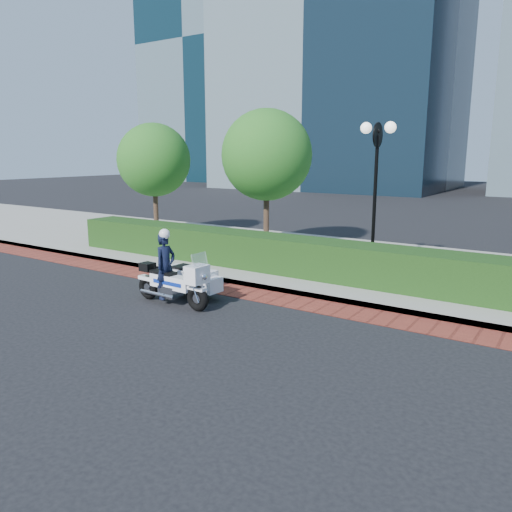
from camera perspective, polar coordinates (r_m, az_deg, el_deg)
The scene contains 9 objects.
ground at distance 11.09m, azimuth -1.61°, elevation -6.75°, with size 120.00×120.00×0.00m, color black.
brick_strip at distance 12.28m, azimuth 2.44°, elevation -4.88°, with size 60.00×1.00×0.01m, color maroon.
sidewalk at distance 16.17m, azimuth 10.73°, elevation -0.78°, with size 60.00×8.00×0.15m, color gray.
hedge_main at distance 13.91m, azimuth 6.94°, elevation -0.25°, with size 18.00×1.20×1.00m, color black.
lamppost at distance 14.70m, azimuth 13.55°, elevation 9.23°, with size 1.02×0.70×4.21m.
tree_a at distance 21.33m, azimuth -11.59°, elevation 10.68°, with size 3.00×3.00×4.58m.
tree_b at distance 17.87m, azimuth 1.21°, elevation 11.44°, with size 3.20×3.20×4.89m.
tower_far_left at distance 70.23m, azimuth -4.30°, elevation 22.71°, with size 16.00×14.00×34.00m, color black.
police_motorcycle at distance 12.08m, azimuth -8.87°, elevation -2.30°, with size 2.22×1.58×1.80m.
Camera 1 is at (6.07, -8.59, 3.50)m, focal length 35.00 mm.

